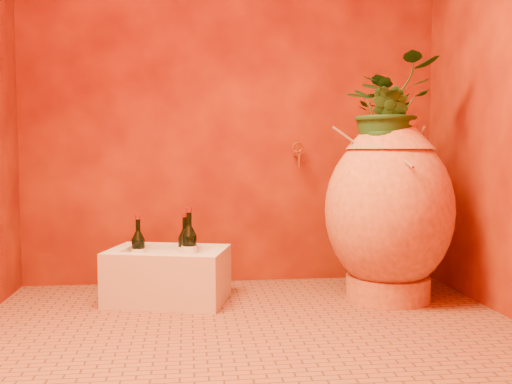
{
  "coord_description": "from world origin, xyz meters",
  "views": [
    {
      "loc": [
        -0.27,
        -2.46,
        0.79
      ],
      "look_at": [
        0.07,
        0.35,
        0.59
      ],
      "focal_mm": 40.0,
      "sensor_mm": 36.0,
      "label": 1
    }
  ],
  "objects": [
    {
      "name": "wine_bottle_c",
      "position": [
        -0.29,
        0.63,
        0.27
      ],
      "size": [
        0.08,
        0.08,
        0.31
      ],
      "color": "black",
      "rests_on": "stone_basin"
    },
    {
      "name": "wall_back",
      "position": [
        0.0,
        1.0,
        1.25
      ],
      "size": [
        2.5,
        0.02,
        2.5
      ],
      "primitive_type": "cube",
      "color": "#570B04",
      "rests_on": "ground"
    },
    {
      "name": "plant_main",
      "position": [
        0.78,
        0.48,
        1.02
      ],
      "size": [
        0.62,
        0.59,
        0.54
      ],
      "primitive_type": "imported",
      "rotation": [
        0.0,
        0.0,
        0.41
      ],
      "color": "#174117",
      "rests_on": "amphora"
    },
    {
      "name": "stone_basin",
      "position": [
        -0.38,
        0.55,
        0.14
      ],
      "size": [
        0.69,
        0.56,
        0.28
      ],
      "rotation": [
        0.0,
        0.0,
        -0.26
      ],
      "color": "beige",
      "rests_on": "floor"
    },
    {
      "name": "amphora",
      "position": [
        0.8,
        0.47,
        0.49
      ],
      "size": [
        0.83,
        0.83,
        0.98
      ],
      "rotation": [
        0.0,
        0.0,
        -0.24
      ],
      "color": "orange",
      "rests_on": "floor"
    },
    {
      "name": "wine_bottle_b",
      "position": [
        -0.54,
        0.62,
        0.26
      ],
      "size": [
        0.07,
        0.07,
        0.3
      ],
      "color": "black",
      "rests_on": "stone_basin"
    },
    {
      "name": "floor",
      "position": [
        0.0,
        0.0,
        0.0
      ],
      "size": [
        2.5,
        2.5,
        0.0
      ],
      "primitive_type": "plane",
      "color": "brown",
      "rests_on": "ground"
    },
    {
      "name": "wall_tap",
      "position": [
        0.39,
        0.92,
        0.78
      ],
      "size": [
        0.07,
        0.14,
        0.15
      ],
      "color": "#A76726",
      "rests_on": "wall_back"
    },
    {
      "name": "wine_bottle_a",
      "position": [
        -0.27,
        0.58,
        0.28
      ],
      "size": [
        0.08,
        0.08,
        0.34
      ],
      "color": "black",
      "rests_on": "stone_basin"
    },
    {
      "name": "plant_side",
      "position": [
        0.75,
        0.38,
        0.92
      ],
      "size": [
        0.28,
        0.28,
        0.4
      ],
      "primitive_type": "imported",
      "rotation": [
        0.0,
        0.0,
        -0.89
      ],
      "color": "#174117",
      "rests_on": "amphora"
    }
  ]
}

